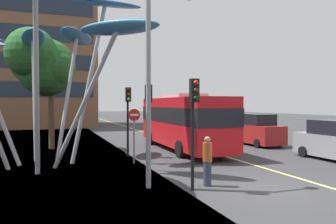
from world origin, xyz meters
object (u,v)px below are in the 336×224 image
(leaf_sculpture, at_px, (44,29))
(traffic_light_island_mid, at_px, (128,107))
(car_parked_mid, at_px, (336,141))
(pedestrian, at_px, (207,161))
(no_entry_sign, at_px, (134,127))
(car_side_street, at_px, (220,125))
(red_bus, at_px, (183,119))
(street_lamp, at_px, (160,57))
(traffic_light_kerb_near, at_px, (194,110))
(traffic_light_kerb_far, at_px, (148,109))
(car_parked_far, at_px, (257,131))

(leaf_sculpture, distance_m, traffic_light_island_mid, 5.95)
(car_parked_mid, bearing_deg, pedestrian, -162.25)
(no_entry_sign, bearing_deg, car_parked_mid, -13.89)
(traffic_light_island_mid, relative_size, car_side_street, 0.89)
(red_bus, distance_m, street_lamp, 10.16)
(traffic_light_island_mid, distance_m, no_entry_sign, 2.42)
(no_entry_sign, bearing_deg, traffic_light_kerb_near, -83.57)
(leaf_sculpture, xyz_separation_m, traffic_light_island_mid, (4.35, 1.90, -3.59))
(pedestrian, distance_m, no_entry_sign, 5.63)
(traffic_light_kerb_near, bearing_deg, car_side_street, 59.23)
(traffic_light_kerb_far, bearing_deg, traffic_light_kerb_near, -82.16)
(car_parked_mid, bearing_deg, red_bus, 133.78)
(red_bus, height_order, street_lamp, street_lamp)
(traffic_light_kerb_near, distance_m, pedestrian, 2.05)
(red_bus, height_order, car_side_street, red_bus)
(car_parked_far, distance_m, street_lamp, 14.38)
(traffic_light_island_mid, distance_m, car_parked_mid, 11.28)
(street_lamp, bearing_deg, pedestrian, -15.86)
(car_parked_mid, relative_size, car_parked_far, 1.00)
(traffic_light_kerb_far, distance_m, no_entry_sign, 2.28)
(car_parked_mid, distance_m, no_entry_sign, 10.61)
(leaf_sculpture, xyz_separation_m, car_parked_far, (14.24, 4.13, -5.35))
(traffic_light_island_mid, relative_size, car_parked_mid, 0.86)
(street_lamp, xyz_separation_m, pedestrian, (1.63, -0.46, -3.73))
(red_bus, height_order, traffic_light_kerb_near, traffic_light_kerb_near)
(red_bus, xyz_separation_m, traffic_light_island_mid, (-3.94, -1.66, 0.84))
(car_parked_far, bearing_deg, traffic_light_kerb_near, -132.55)
(no_entry_sign, bearing_deg, car_parked_far, 23.71)
(traffic_light_island_mid, distance_m, car_side_street, 12.94)
(car_parked_far, height_order, no_entry_sign, no_entry_sign)
(traffic_light_kerb_near, distance_m, no_entry_sign, 5.96)
(traffic_light_kerb_far, relative_size, car_side_street, 0.87)
(leaf_sculpture, distance_m, car_parked_mid, 15.67)
(traffic_light_kerb_far, relative_size, traffic_light_island_mid, 0.98)
(traffic_light_kerb_far, bearing_deg, pedestrian, -69.10)
(red_bus, bearing_deg, leaf_sculpture, -156.75)
(pedestrian, bearing_deg, leaf_sculpture, 134.38)
(traffic_light_kerb_far, bearing_deg, car_parked_mid, -2.64)
(traffic_light_island_mid, bearing_deg, traffic_light_kerb_far, -90.76)
(street_lamp, bearing_deg, traffic_light_island_mid, 86.57)
(car_parked_far, xyz_separation_m, pedestrian, (-8.69, -9.81, -0.14))
(leaf_sculpture, distance_m, traffic_light_kerb_far, 6.11)
(traffic_light_island_mid, relative_size, car_parked_far, 0.86)
(red_bus, bearing_deg, pedestrian, -106.49)
(street_lamp, height_order, no_entry_sign, street_lamp)
(traffic_light_kerb_near, xyz_separation_m, traffic_light_island_mid, (-0.46, 8.04, 0.04))
(traffic_light_kerb_near, distance_m, traffic_light_kerb_far, 3.81)
(car_parked_mid, relative_size, pedestrian, 2.53)
(red_bus, xyz_separation_m, traffic_light_kerb_near, (-3.48, -9.70, 0.80))
(pedestrian, bearing_deg, no_entry_sign, 104.60)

